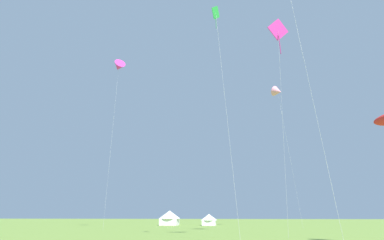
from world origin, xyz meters
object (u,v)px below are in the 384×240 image
(kite_magenta_delta, at_px, (119,67))
(kite_green_diamond, at_px, (216,19))
(festival_tent_left, at_px, (170,217))
(festival_tent_right, at_px, (209,219))
(kite_pink_delta, at_px, (278,92))
(kite_magenta_diamond, at_px, (278,31))

(kite_magenta_delta, bearing_deg, kite_green_diamond, -47.35)
(kite_green_diamond, distance_m, festival_tent_left, 48.84)
(festival_tent_right, bearing_deg, kite_magenta_delta, -125.87)
(kite_pink_delta, bearing_deg, festival_tent_left, 153.68)
(kite_magenta_delta, xyz_separation_m, kite_pink_delta, (30.97, 8.90, -3.22))
(kite_magenta_delta, height_order, festival_tent_right, kite_magenta_delta)
(festival_tent_right, bearing_deg, kite_pink_delta, -38.00)
(kite_magenta_diamond, distance_m, kite_magenta_delta, 31.32)
(kite_green_diamond, height_order, kite_magenta_delta, kite_magenta_delta)
(kite_magenta_diamond, xyz_separation_m, kite_pink_delta, (3.54, 23.09, 2.00))
(kite_pink_delta, relative_size, festival_tent_right, 7.36)
(kite_magenta_delta, xyz_separation_m, festival_tent_right, (15.29, 21.15, -28.13))
(kite_magenta_delta, height_order, kite_pink_delta, kite_magenta_delta)
(kite_magenta_delta, xyz_separation_m, festival_tent_left, (6.21, 21.15, -27.71))
(kite_magenta_diamond, relative_size, festival_tent_right, 6.96)
(kite_magenta_diamond, height_order, kite_green_diamond, kite_magenta_diamond)
(kite_magenta_diamond, bearing_deg, festival_tent_right, 108.96)
(kite_green_diamond, bearing_deg, kite_pink_delta, 70.05)
(kite_green_diamond, xyz_separation_m, kite_magenta_delta, (-19.90, 21.60, 8.48))
(kite_magenta_delta, relative_size, festival_tent_right, 8.22)
(kite_pink_delta, relative_size, festival_tent_left, 5.62)
(festival_tent_left, bearing_deg, festival_tent_right, 0.00)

